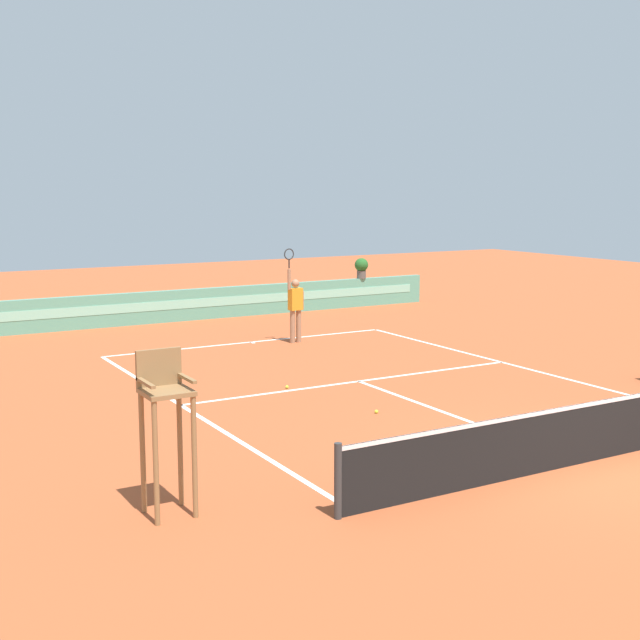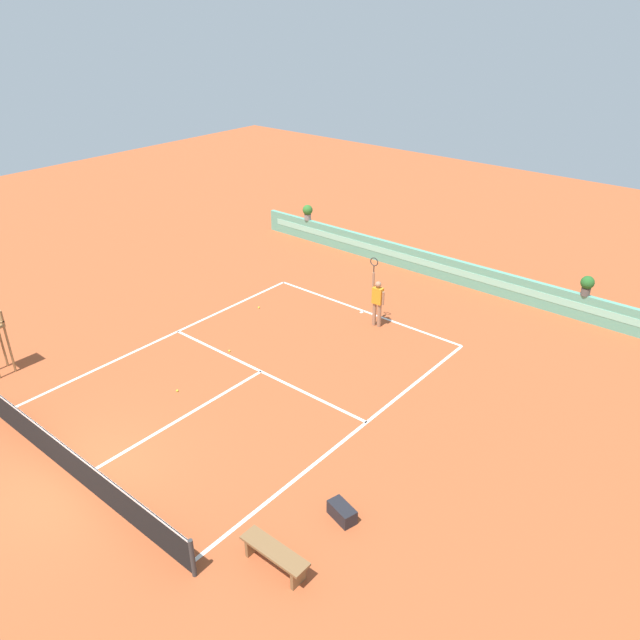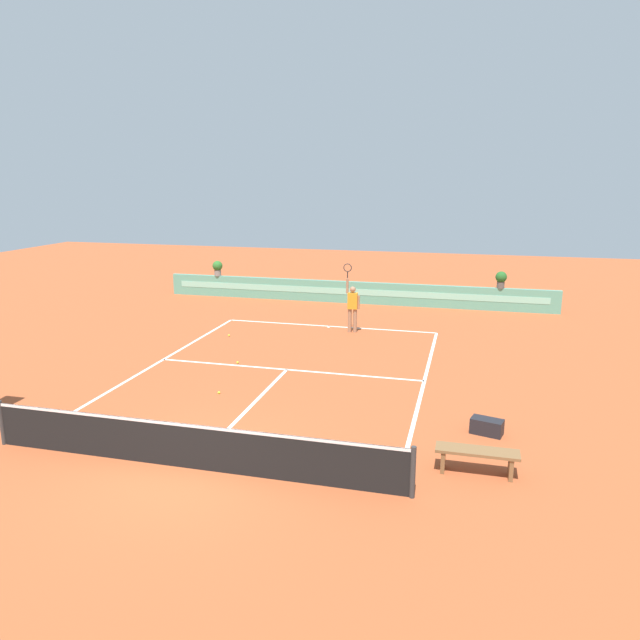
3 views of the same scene
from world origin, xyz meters
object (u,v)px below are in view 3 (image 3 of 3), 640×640
(tennis_ball_near_baseline, at_px, (238,362))
(potted_plant_far_left, at_px, (218,267))
(bench_courtside, at_px, (477,456))
(gear_bag, at_px, (487,426))
(tennis_player, at_px, (352,305))
(potted_plant_far_right, at_px, (501,279))
(tennis_ball_mid_court, at_px, (229,335))
(tennis_ball_by_sideline, at_px, (219,393))

(tennis_ball_near_baseline, relative_size, potted_plant_far_left, 0.09)
(bench_courtside, height_order, tennis_ball_near_baseline, bench_courtside)
(gear_bag, height_order, tennis_player, tennis_player)
(bench_courtside, distance_m, potted_plant_far_right, 15.25)
(bench_courtside, bearing_deg, tennis_ball_near_baseline, 143.16)
(potted_plant_far_left, bearing_deg, bench_courtside, -51.27)
(tennis_ball_near_baseline, distance_m, potted_plant_far_right, 12.82)
(tennis_player, height_order, tennis_ball_mid_court, tennis_player)
(tennis_ball_near_baseline, relative_size, tennis_ball_mid_court, 1.00)
(tennis_ball_by_sideline, bearing_deg, potted_plant_far_right, 58.37)
(tennis_player, distance_m, tennis_ball_near_baseline, 5.46)
(tennis_ball_near_baseline, height_order, potted_plant_far_left, potted_plant_far_left)
(gear_bag, relative_size, tennis_ball_by_sideline, 10.29)
(tennis_ball_mid_court, bearing_deg, potted_plant_far_right, 35.30)
(gear_bag, bearing_deg, bench_courtside, -96.67)
(bench_courtside, bearing_deg, tennis_ball_by_sideline, 157.27)
(bench_courtside, bearing_deg, potted_plant_far_left, 128.73)
(gear_bag, xyz_separation_m, tennis_player, (-4.73, 8.07, 0.87))
(bench_courtside, height_order, potted_plant_far_left, potted_plant_far_left)
(tennis_ball_near_baseline, bearing_deg, bench_courtside, -36.84)
(tennis_player, relative_size, tennis_ball_by_sideline, 38.01)
(tennis_ball_by_sideline, xyz_separation_m, potted_plant_far_left, (-5.50, 12.39, 1.38))
(tennis_player, relative_size, potted_plant_far_left, 3.57)
(bench_courtside, bearing_deg, gear_bag, 83.33)
(tennis_ball_mid_court, distance_m, potted_plant_far_left, 7.80)
(tennis_player, bearing_deg, potted_plant_far_left, 146.10)
(potted_plant_far_right, height_order, potted_plant_far_left, same)
(tennis_ball_near_baseline, height_order, tennis_ball_by_sideline, same)
(tennis_player, xyz_separation_m, potted_plant_far_left, (-7.68, 5.16, 0.36))
(gear_bag, xyz_separation_m, potted_plant_far_left, (-12.41, 13.23, 1.23))
(potted_plant_far_right, bearing_deg, tennis_player, -136.60)
(tennis_ball_near_baseline, distance_m, tennis_ball_by_sideline, 2.65)
(tennis_player, distance_m, tennis_ball_mid_court, 4.67)
(potted_plant_far_right, bearing_deg, tennis_ball_mid_court, -144.70)
(tennis_player, distance_m, tennis_ball_by_sideline, 7.62)
(tennis_ball_mid_court, height_order, potted_plant_far_right, potted_plant_far_right)
(bench_courtside, height_order, gear_bag, bench_courtside)
(gear_bag, bearing_deg, tennis_player, 120.37)
(bench_courtside, height_order, potted_plant_far_right, potted_plant_far_right)
(bench_courtside, height_order, tennis_player, tennis_player)
(tennis_ball_by_sideline, relative_size, potted_plant_far_left, 0.09)
(gear_bag, distance_m, tennis_ball_by_sideline, 6.96)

